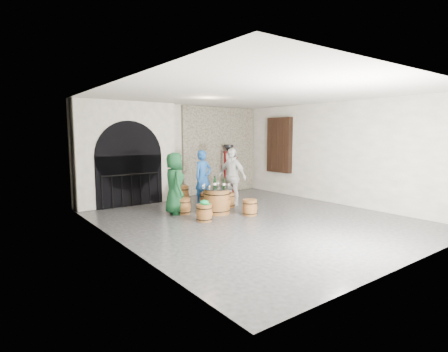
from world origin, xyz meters
TOP-DOWN VIEW (x-y plane):
  - ground at (0.00, 0.00)m, footprint 8.00×8.00m
  - wall_back at (0.00, 4.00)m, footprint 8.00×0.00m
  - wall_front at (0.00, -4.00)m, footprint 8.00×0.00m
  - wall_left at (-3.50, 0.00)m, footprint 0.00×8.00m
  - wall_right at (3.50, 0.00)m, footprint 0.00×8.00m
  - ceiling at (0.00, 0.00)m, footprint 8.00×8.00m
  - stone_facing_panel at (1.80, 3.94)m, footprint 3.20×0.12m
  - arched_opening at (-1.90, 3.74)m, footprint 3.10×0.60m
  - shuttered_window at (3.38, 2.40)m, footprint 0.23×1.10m
  - barrel_table at (-0.37, 1.08)m, footprint 0.93×0.93m
  - barrel_stool_left at (-1.15, 1.59)m, footprint 0.42×0.42m
  - barrel_stool_far at (-0.12, 1.97)m, footprint 0.42×0.42m
  - barrel_stool_right at (0.41, 1.57)m, footprint 0.42×0.42m
  - barrel_stool_near_right at (0.22, 0.37)m, footprint 0.42×0.42m
  - barrel_stool_near_left at (-1.14, 0.55)m, footprint 0.42×0.42m
  - green_cap at (-1.13, 0.55)m, footprint 0.26×0.22m
  - person_green at (-1.34, 1.72)m, footprint 0.73×0.94m
  - person_blue at (-0.02, 2.31)m, footprint 0.67×0.48m
  - person_white at (0.66, 1.73)m, footprint 0.66×1.11m
  - wine_bottle_left at (-0.41, 1.13)m, footprint 0.08×0.08m
  - wine_bottle_center at (-0.23, 0.94)m, footprint 0.08×0.08m
  - wine_bottle_right at (-0.36, 1.18)m, footprint 0.08×0.08m
  - tasting_glass_a at (-0.68, 1.00)m, footprint 0.05×0.05m
  - tasting_glass_b at (-0.13, 1.04)m, footprint 0.05×0.05m
  - tasting_glass_c at (-0.60, 1.35)m, footprint 0.05×0.05m
  - tasting_glass_d at (-0.14, 1.33)m, footprint 0.05×0.05m
  - tasting_glass_e at (-0.03, 1.00)m, footprint 0.05×0.05m
  - tasting_glass_f at (-0.75, 1.19)m, footprint 0.05×0.05m
  - side_barrel at (-0.48, 2.82)m, footprint 0.44×0.44m
  - corking_press at (1.93, 3.56)m, footprint 0.77×0.48m
  - control_box at (2.05, 3.86)m, footprint 0.18×0.10m

SIDE VIEW (x-z plane):
  - ground at x=0.00m, z-range 0.00..0.00m
  - barrel_stool_left at x=-1.15m, z-range 0.00..0.43m
  - barrel_stool_far at x=-0.12m, z-range 0.00..0.43m
  - barrel_stool_right at x=0.41m, z-range 0.00..0.43m
  - barrel_stool_near_right at x=0.22m, z-range 0.00..0.43m
  - barrel_stool_near_left at x=-1.14m, z-range 0.00..0.43m
  - side_barrel at x=-0.48m, z-range 0.00..0.58m
  - barrel_table at x=-0.37m, z-range 0.00..0.72m
  - green_cap at x=-1.13m, z-range 0.42..0.54m
  - tasting_glass_a at x=-0.68m, z-range 0.72..0.82m
  - tasting_glass_b at x=-0.13m, z-range 0.72..0.82m
  - tasting_glass_c at x=-0.60m, z-range 0.72..0.82m
  - tasting_glass_d at x=-0.14m, z-range 0.72..0.82m
  - tasting_glass_e at x=-0.03m, z-range 0.72..0.82m
  - tasting_glass_f at x=-0.75m, z-range 0.72..0.82m
  - person_green at x=-1.34m, z-range 0.00..1.70m
  - wine_bottle_left at x=-0.41m, z-range 0.69..1.02m
  - wine_bottle_center at x=-0.23m, z-range 0.69..1.02m
  - wine_bottle_right at x=-0.36m, z-range 0.69..1.02m
  - person_blue at x=-0.02m, z-range 0.00..1.71m
  - person_white at x=0.66m, z-range 0.00..1.77m
  - corking_press at x=1.93m, z-range 0.15..1.96m
  - control_box at x=2.05m, z-range 1.24..1.46m
  - arched_opening at x=-1.90m, z-range -0.01..3.18m
  - wall_back at x=0.00m, z-range -2.40..5.60m
  - wall_front at x=0.00m, z-range -2.40..5.60m
  - wall_left at x=-3.50m, z-range -2.40..5.60m
  - wall_right at x=3.50m, z-range -2.40..5.60m
  - stone_facing_panel at x=1.80m, z-range 0.01..3.19m
  - shuttered_window at x=3.38m, z-range 0.80..2.80m
  - ceiling at x=0.00m, z-range 3.20..3.20m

